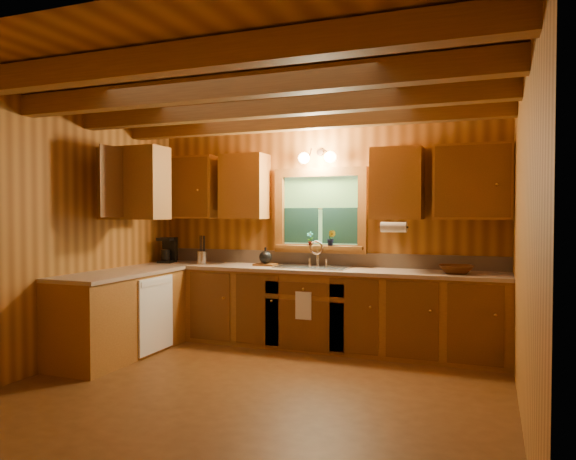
# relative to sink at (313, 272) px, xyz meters

# --- Properties ---
(room) EXTENTS (4.20, 4.20, 4.20)m
(room) POSITION_rel_sink_xyz_m (0.00, -1.60, 0.44)
(room) COLOR #5A3516
(room) RESTS_ON ground
(ceiling_beams) EXTENTS (4.20, 2.54, 0.18)m
(ceiling_beams) POSITION_rel_sink_xyz_m (0.00, -1.60, 1.63)
(ceiling_beams) COLOR brown
(ceiling_beams) RESTS_ON room
(base_cabinets) EXTENTS (4.20, 2.22, 0.86)m
(base_cabinets) POSITION_rel_sink_xyz_m (-0.49, -0.32, -0.43)
(base_cabinets) COLOR brown
(base_cabinets) RESTS_ON ground
(countertop) EXTENTS (4.20, 2.24, 0.04)m
(countertop) POSITION_rel_sink_xyz_m (-0.48, -0.31, 0.02)
(countertop) COLOR tan
(countertop) RESTS_ON base_cabinets
(backsplash) EXTENTS (4.20, 0.02, 0.16)m
(backsplash) POSITION_rel_sink_xyz_m (0.00, 0.28, 0.12)
(backsplash) COLOR #9E836A
(backsplash) RESTS_ON room
(dishwasher_panel) EXTENTS (0.02, 0.60, 0.80)m
(dishwasher_panel) POSITION_rel_sink_xyz_m (-1.47, -0.92, -0.43)
(dishwasher_panel) COLOR white
(dishwasher_panel) RESTS_ON base_cabinets
(upper_cabinets) EXTENTS (4.19, 1.77, 0.78)m
(upper_cabinets) POSITION_rel_sink_xyz_m (-0.56, -0.18, 0.98)
(upper_cabinets) COLOR brown
(upper_cabinets) RESTS_ON room
(window) EXTENTS (1.12, 0.08, 1.00)m
(window) POSITION_rel_sink_xyz_m (0.00, 0.26, 0.67)
(window) COLOR brown
(window) RESTS_ON room
(window_sill) EXTENTS (1.06, 0.14, 0.04)m
(window_sill) POSITION_rel_sink_xyz_m (0.00, 0.22, 0.26)
(window_sill) COLOR brown
(window_sill) RESTS_ON room
(wall_sconce) EXTENTS (0.45, 0.21, 0.17)m
(wall_sconce) POSITION_rel_sink_xyz_m (0.00, 0.14, 1.31)
(wall_sconce) COLOR black
(wall_sconce) RESTS_ON room
(paper_towel_roll) EXTENTS (0.27, 0.11, 0.11)m
(paper_towel_roll) POSITION_rel_sink_xyz_m (0.92, -0.07, 0.51)
(paper_towel_roll) COLOR white
(paper_towel_roll) RESTS_ON upper_cabinets
(dish_towel) EXTENTS (0.18, 0.01, 0.30)m
(dish_towel) POSITION_rel_sink_xyz_m (0.00, -0.34, -0.34)
(dish_towel) COLOR white
(dish_towel) RESTS_ON base_cabinets
(sink) EXTENTS (0.82, 0.48, 0.43)m
(sink) POSITION_rel_sink_xyz_m (0.00, 0.00, 0.00)
(sink) COLOR silver
(sink) RESTS_ON countertop
(coffee_maker) EXTENTS (0.18, 0.23, 0.32)m
(coffee_maker) POSITION_rel_sink_xyz_m (-1.91, -0.03, 0.20)
(coffee_maker) COLOR black
(coffee_maker) RESTS_ON countertop
(utensil_crock) EXTENTS (0.12, 0.12, 0.35)m
(utensil_crock) POSITION_rel_sink_xyz_m (-1.43, -0.02, 0.13)
(utensil_crock) COLOR silver
(utensil_crock) RESTS_ON countertop
(cutting_board) EXTENTS (0.25, 0.18, 0.02)m
(cutting_board) POSITION_rel_sink_xyz_m (-0.60, 0.03, 0.06)
(cutting_board) COLOR brown
(cutting_board) RESTS_ON countertop
(teakettle) EXTENTS (0.15, 0.15, 0.19)m
(teakettle) POSITION_rel_sink_xyz_m (-0.60, 0.03, 0.14)
(teakettle) COLOR black
(teakettle) RESTS_ON cutting_board
(wicker_basket) EXTENTS (0.38, 0.38, 0.09)m
(wicker_basket) POSITION_rel_sink_xyz_m (1.55, -0.06, 0.09)
(wicker_basket) COLOR #48230C
(wicker_basket) RESTS_ON countertop
(potted_plant_left) EXTENTS (0.09, 0.06, 0.16)m
(potted_plant_left) POSITION_rel_sink_xyz_m (-0.10, 0.19, 0.37)
(potted_plant_left) COLOR brown
(potted_plant_left) RESTS_ON window_sill
(potted_plant_right) EXTENTS (0.10, 0.08, 0.18)m
(potted_plant_right) POSITION_rel_sink_xyz_m (0.16, 0.19, 0.38)
(potted_plant_right) COLOR brown
(potted_plant_right) RESTS_ON window_sill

